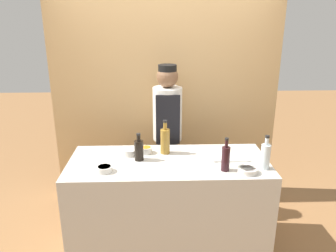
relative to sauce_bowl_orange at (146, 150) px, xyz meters
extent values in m
plane|color=olive|center=(0.21, -0.18, -0.96)|extent=(14.00, 14.00, 0.00)
cube|color=tan|center=(0.21, 0.88, 0.24)|extent=(2.60, 0.18, 2.40)
cube|color=beige|center=(0.21, -0.18, -0.50)|extent=(1.80, 0.76, 0.93)
cylinder|color=silver|center=(0.00, 0.00, 0.00)|extent=(0.11, 0.11, 0.06)
cylinder|color=orange|center=(0.00, 0.00, 0.02)|extent=(0.09, 0.09, 0.02)
cylinder|color=silver|center=(0.86, -0.44, -0.01)|extent=(0.16, 0.16, 0.04)
cylinder|color=red|center=(0.86, -0.44, 0.00)|extent=(0.13, 0.13, 0.01)
cylinder|color=silver|center=(-0.34, -0.39, -0.01)|extent=(0.13, 0.13, 0.05)
cylinder|color=green|center=(-0.34, -0.39, 0.01)|extent=(0.11, 0.11, 0.01)
cylinder|color=silver|center=(-0.15, -0.04, 0.00)|extent=(0.14, 0.14, 0.06)
cylinder|color=#703384|center=(-0.15, -0.04, 0.02)|extent=(0.12, 0.12, 0.02)
cube|color=white|center=(0.77, -0.15, -0.02)|extent=(0.33, 0.18, 0.02)
cylinder|color=black|center=(0.68, -0.39, 0.07)|extent=(0.07, 0.07, 0.21)
cylinder|color=black|center=(0.68, -0.39, 0.21)|extent=(0.03, 0.03, 0.06)
cylinder|color=black|center=(0.68, -0.39, 0.25)|extent=(0.03, 0.03, 0.02)
cylinder|color=black|center=(-0.06, -0.16, 0.06)|extent=(0.08, 0.08, 0.18)
cylinder|color=black|center=(-0.06, -0.16, 0.18)|extent=(0.03, 0.03, 0.06)
cylinder|color=black|center=(-0.06, -0.16, 0.21)|extent=(0.04, 0.04, 0.02)
cylinder|color=silver|center=(1.02, -0.37, 0.07)|extent=(0.08, 0.08, 0.22)
cylinder|color=silver|center=(1.02, -0.37, 0.22)|extent=(0.03, 0.03, 0.07)
cylinder|color=black|center=(1.02, -0.37, 0.26)|extent=(0.04, 0.04, 0.02)
cylinder|color=olive|center=(0.18, -0.01, 0.08)|extent=(0.09, 0.09, 0.24)
cylinder|color=olive|center=(0.18, -0.01, 0.24)|extent=(0.04, 0.04, 0.07)
cylinder|color=black|center=(0.18, -0.01, 0.28)|extent=(0.04, 0.04, 0.02)
cylinder|color=#28282D|center=(0.22, 0.48, -0.52)|extent=(0.22, 0.22, 0.89)
cylinder|color=silver|center=(0.22, 0.48, 0.21)|extent=(0.31, 0.31, 0.57)
cube|color=black|center=(0.22, 0.33, 0.19)|extent=(0.25, 0.02, 0.53)
sphere|color=brown|center=(0.22, 0.48, 0.61)|extent=(0.23, 0.23, 0.23)
cylinder|color=black|center=(0.22, 0.48, 0.70)|extent=(0.19, 0.19, 0.08)
camera|label=1|loc=(0.11, -2.89, 1.21)|focal=35.00mm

